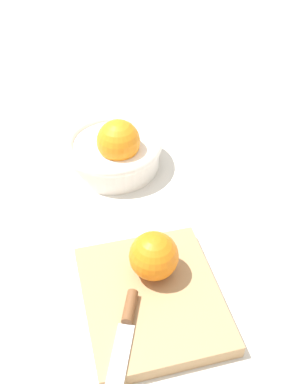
# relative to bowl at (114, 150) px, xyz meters

# --- Properties ---
(ground_plane) EXTENTS (2.40, 2.40, 0.00)m
(ground_plane) POSITION_rel_bowl_xyz_m (0.16, -0.11, -0.04)
(ground_plane) COLOR silver
(bowl) EXTENTS (0.17, 0.17, 0.10)m
(bowl) POSITION_rel_bowl_xyz_m (0.00, 0.00, 0.00)
(bowl) COLOR white
(bowl) RESTS_ON ground_plane
(cutting_board) EXTENTS (0.21, 0.18, 0.02)m
(cutting_board) POSITION_rel_bowl_xyz_m (0.29, -0.02, -0.03)
(cutting_board) COLOR tan
(cutting_board) RESTS_ON ground_plane
(orange_on_board) EXTENTS (0.07, 0.07, 0.07)m
(orange_on_board) POSITION_rel_bowl_xyz_m (0.26, -0.01, 0.02)
(orange_on_board) COLOR orange
(orange_on_board) RESTS_ON cutting_board
(knife) EXTENTS (0.15, 0.08, 0.01)m
(knife) POSITION_rel_bowl_xyz_m (0.34, -0.07, -0.01)
(knife) COLOR silver
(knife) RESTS_ON cutting_board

